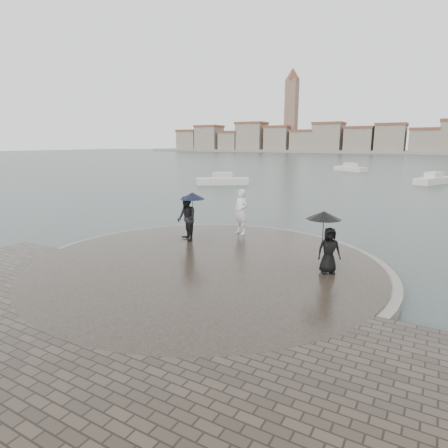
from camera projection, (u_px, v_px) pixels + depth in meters
The scene contains 8 objects.
ground at pixel (136, 309), 10.10m from camera, with size 400.00×400.00×0.00m, color #2B3835.
kerb_ring at pixel (205, 267), 13.03m from camera, with size 12.50×12.50×0.32m, color gray.
quay_tip at pixel (205, 266), 13.03m from camera, with size 11.90×11.90×0.36m, color #2D261E.
statue at pixel (241, 212), 16.74m from camera, with size 0.74×0.48×2.02m, color white.
visitor_left at pixel (188, 214), 15.58m from camera, with size 1.36×1.18×2.04m.
visitor_right at pixel (327, 236), 11.71m from camera, with size 1.24×1.12×1.95m.
far_skyline at pixel (406, 139), 148.10m from camera, with size 260.00×20.00×37.00m.
boats at pixel (405, 179), 41.89m from camera, with size 44.51×31.03×1.50m.
Camera 1 is at (6.75, -6.94, 4.40)m, focal length 30.00 mm.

